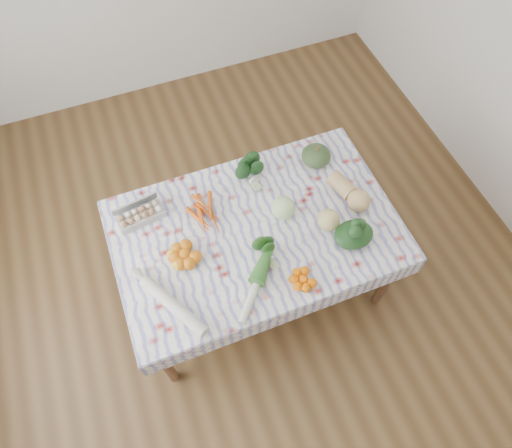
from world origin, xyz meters
name	(u,v)px	position (x,y,z in m)	size (l,w,h in m)	color
ground	(256,281)	(0.00, 0.00, 0.00)	(4.50, 4.50, 0.00)	#55391D
dining_table	(256,236)	(0.00, 0.00, 0.68)	(1.60, 1.00, 0.75)	brown
tablecloth	(256,230)	(0.00, 0.00, 0.76)	(1.66, 1.06, 0.01)	white
egg_carton	(141,216)	(-0.61, 0.31, 0.80)	(0.28, 0.11, 0.07)	#ACABA6
carrot_bunch	(203,214)	(-0.26, 0.20, 0.78)	(0.22, 0.20, 0.04)	#D6530E
kale_bunch	(250,172)	(0.10, 0.35, 0.83)	(0.16, 0.14, 0.14)	#173B16
kabocha_squash	(316,156)	(0.53, 0.33, 0.82)	(0.19, 0.19, 0.12)	#364D27
cabbage	(283,208)	(0.18, 0.04, 0.83)	(0.14, 0.14, 0.14)	#BBE38D
butternut_squash	(350,191)	(0.60, 0.01, 0.83)	(0.14, 0.29, 0.14)	tan
orange_cluster	(185,255)	(-0.44, -0.03, 0.80)	(0.24, 0.24, 0.08)	orange
broccoli	(267,252)	(-0.01, -0.19, 0.81)	(0.13, 0.13, 0.09)	#1E4915
mandarin_cluster	(303,279)	(0.12, -0.40, 0.79)	(0.18, 0.18, 0.05)	#FF7003
grapefruit	(329,220)	(0.40, -0.13, 0.83)	(0.13, 0.13, 0.13)	#D4C16D
spinach_bag	(354,234)	(0.49, -0.26, 0.81)	(0.23, 0.19, 0.10)	black
daikon	(174,306)	(-0.58, -0.30, 0.80)	(0.07, 0.07, 0.48)	beige
leek	(256,286)	(-0.14, -0.35, 0.79)	(0.05, 0.05, 0.43)	silver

